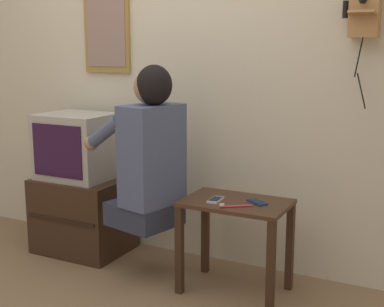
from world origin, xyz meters
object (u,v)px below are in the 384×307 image
object	(u,v)px
person	(149,152)
cell_phone_spare	(257,202)
wall_phone_antique	(365,3)
cell_phone_held	(216,200)
television	(77,146)
framed_picture	(107,30)
toothbrush	(234,206)

from	to	relation	value
person	cell_phone_spare	xyz separation A→B (m)	(0.64, 0.08, -0.23)
wall_phone_antique	cell_phone_held	xyz separation A→B (m)	(-0.68, -0.38, -1.06)
cell_phone_spare	person	bearing A→B (deg)	132.33
television	cell_phone_held	xyz separation A→B (m)	(1.09, -0.16, -0.18)
framed_picture	wall_phone_antique	bearing A→B (deg)	-1.52
person	cell_phone_spare	world-z (taller)	person
toothbrush	wall_phone_antique	bearing A→B (deg)	-86.78
wall_phone_antique	cell_phone_held	bearing A→B (deg)	-150.87
television	wall_phone_antique	world-z (taller)	wall_phone_antique
framed_picture	cell_phone_spare	xyz separation A→B (m)	(1.23, -0.35, -0.94)
television	cell_phone_held	distance (m)	1.12
person	cell_phone_spare	bearing A→B (deg)	-69.04
framed_picture	cell_phone_held	world-z (taller)	framed_picture
toothbrush	person	bearing A→B (deg)	48.83
cell_phone_spare	toothbrush	bearing A→B (deg)	-177.40
cell_phone_held	toothbrush	distance (m)	0.15
television	framed_picture	distance (m)	0.81
cell_phone_held	toothbrush	bearing A→B (deg)	-30.10
wall_phone_antique	toothbrush	world-z (taller)	wall_phone_antique
person	cell_phone_held	size ratio (longest dim) A/B	7.41
person	wall_phone_antique	xyz separation A→B (m)	(1.10, 0.39, 0.82)
person	framed_picture	distance (m)	1.02
wall_phone_antique	cell_phone_held	size ratio (longest dim) A/B	5.89
television	cell_phone_held	world-z (taller)	television
wall_phone_antique	cell_phone_spare	distance (m)	1.19
cell_phone_spare	toothbrush	size ratio (longest dim) A/B	0.89
framed_picture	cell_phone_spare	distance (m)	1.59
wall_phone_antique	cell_phone_spare	size ratio (longest dim) A/B	5.55
wall_phone_antique	framed_picture	size ratio (longest dim) A/B	1.35
framed_picture	cell_phone_spare	world-z (taller)	framed_picture
television	wall_phone_antique	xyz separation A→B (m)	(1.77, 0.21, 0.87)
cell_phone_spare	toothbrush	distance (m)	0.16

